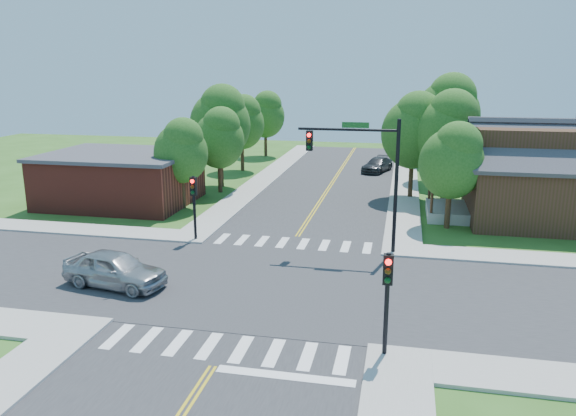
% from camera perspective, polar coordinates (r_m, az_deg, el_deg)
% --- Properties ---
extents(ground, '(100.00, 100.00, 0.00)m').
position_cam_1_polar(ground, '(26.20, -2.18, -7.76)').
color(ground, '#305A1C').
rests_on(ground, ground).
extents(road_ns, '(10.00, 90.00, 0.04)m').
position_cam_1_polar(road_ns, '(26.19, -2.18, -7.72)').
color(road_ns, '#2D2D30').
rests_on(road_ns, ground).
extents(road_ew, '(90.00, 10.00, 0.04)m').
position_cam_1_polar(road_ew, '(26.19, -2.18, -7.71)').
color(road_ew, '#2D2D30').
rests_on(road_ew, ground).
extents(intersection_patch, '(10.20, 10.20, 0.06)m').
position_cam_1_polar(intersection_patch, '(26.20, -2.18, -7.76)').
color(intersection_patch, '#2D2D30').
rests_on(intersection_patch, ground).
extents(sidewalk_ne, '(40.00, 40.00, 0.14)m').
position_cam_1_polar(sidewalk_ne, '(41.74, 25.13, -0.61)').
color(sidewalk_ne, '#9E9B93').
rests_on(sidewalk_ne, ground).
extents(sidewalk_nw, '(40.00, 40.00, 0.14)m').
position_cam_1_polar(sidewalk_nw, '(46.02, -16.73, 1.44)').
color(sidewalk_nw, '#9E9B93').
rests_on(sidewalk_nw, ground).
extents(crosswalk_north, '(8.85, 2.00, 0.01)m').
position_cam_1_polar(crosswalk_north, '(31.87, 0.50, -3.59)').
color(crosswalk_north, white).
rests_on(crosswalk_north, ground).
extents(crosswalk_south, '(8.85, 2.00, 0.01)m').
position_cam_1_polar(crosswalk_south, '(20.78, -6.42, -13.91)').
color(crosswalk_south, white).
rests_on(crosswalk_south, ground).
extents(centerline, '(0.30, 90.00, 0.01)m').
position_cam_1_polar(centerline, '(26.18, -2.18, -7.67)').
color(centerline, gold).
rests_on(centerline, ground).
extents(stop_bar, '(4.60, 0.45, 0.09)m').
position_cam_1_polar(stop_bar, '(19.05, -0.30, -16.80)').
color(stop_bar, white).
rests_on(stop_bar, ground).
extents(signal_mast_ne, '(5.30, 0.42, 7.20)m').
position_cam_1_polar(signal_mast_ne, '(29.62, 7.75, 4.48)').
color(signal_mast_ne, black).
rests_on(signal_mast_ne, ground).
extents(signal_pole_se, '(0.34, 0.42, 3.80)m').
position_cam_1_polar(signal_pole_se, '(19.31, 10.07, -7.75)').
color(signal_pole_se, black).
rests_on(signal_pole_se, ground).
extents(signal_pole_nw, '(0.34, 0.42, 3.80)m').
position_cam_1_polar(signal_pole_nw, '(32.13, -9.55, 1.20)').
color(signal_pole_nw, black).
rests_on(signal_pole_nw, ground).
extents(house_ne, '(13.05, 8.80, 7.11)m').
position_cam_1_polar(house_ne, '(39.42, 25.13, 3.44)').
color(house_ne, '#372613').
rests_on(house_ne, ground).
extents(building_nw, '(10.40, 8.40, 3.73)m').
position_cam_1_polar(building_nw, '(42.64, -16.63, 2.96)').
color(building_nw, maroon).
rests_on(building_nw, ground).
extents(tree_e_a, '(3.91, 3.72, 6.65)m').
position_cam_1_polar(tree_e_a, '(35.35, 16.42, 4.81)').
color(tree_e_a, '#382314').
rests_on(tree_e_a, ground).
extents(tree_e_b, '(4.87, 4.63, 8.29)m').
position_cam_1_polar(tree_e_b, '(41.89, 16.01, 7.72)').
color(tree_e_b, '#382314').
rests_on(tree_e_b, ground).
extents(tree_e_c, '(5.47, 5.20, 9.30)m').
position_cam_1_polar(tree_e_c, '(49.97, 16.00, 9.48)').
color(tree_e_c, '#382314').
rests_on(tree_e_c, ground).
extents(tree_e_d, '(4.32, 4.10, 7.34)m').
position_cam_1_polar(tree_e_d, '(58.78, 14.66, 8.95)').
color(tree_e_d, '#382314').
rests_on(tree_e_d, ground).
extents(tree_w_a, '(3.78, 3.59, 6.42)m').
position_cam_1_polar(tree_w_a, '(39.64, -10.76, 5.89)').
color(tree_w_a, '#382314').
rests_on(tree_w_a, ground).
extents(tree_w_b, '(4.96, 4.72, 8.44)m').
position_cam_1_polar(tree_w_b, '(46.35, -6.85, 8.88)').
color(tree_w_b, '#382314').
rests_on(tree_w_b, ground).
extents(tree_w_c, '(4.26, 4.05, 7.25)m').
position_cam_1_polar(tree_w_c, '(53.57, -4.66, 8.81)').
color(tree_w_c, '#382314').
rests_on(tree_w_c, ground).
extents(tree_w_d, '(4.24, 4.02, 7.20)m').
position_cam_1_polar(tree_w_d, '(62.23, -2.25, 9.58)').
color(tree_w_d, '#382314').
rests_on(tree_w_d, ground).
extents(tree_house, '(4.75, 4.51, 8.07)m').
position_cam_1_polar(tree_house, '(42.83, 12.75, 7.87)').
color(tree_house, '#382314').
rests_on(tree_house, ground).
extents(tree_bldg, '(4.00, 3.80, 6.79)m').
position_cam_1_polar(tree_bldg, '(44.36, -6.97, 7.23)').
color(tree_bldg, '#382314').
rests_on(tree_bldg, ground).
extents(car_silver, '(3.59, 5.52, 1.66)m').
position_cam_1_polar(car_silver, '(26.79, -17.18, -6.02)').
color(car_silver, '#A3A6AA').
rests_on(car_silver, ground).
extents(car_dgrey, '(4.54, 5.64, 1.32)m').
position_cam_1_polar(car_dgrey, '(53.84, 9.06, 4.32)').
color(car_dgrey, '#2B2D30').
rests_on(car_dgrey, ground).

